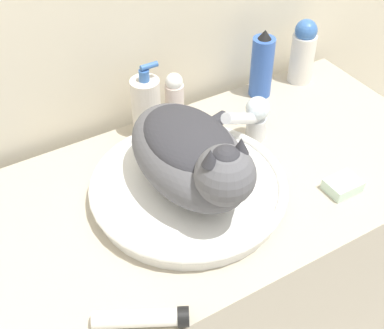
{
  "coord_description": "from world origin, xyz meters",
  "views": [
    {
      "loc": [
        -0.37,
        -0.4,
        1.57
      ],
      "look_at": [
        0.0,
        0.24,
        0.92
      ],
      "focal_mm": 50.0,
      "sensor_mm": 36.0,
      "label": 1
    }
  ],
  "objects_px": {
    "spray_bottle_trigger": "(262,66)",
    "cream_tube": "(142,318)",
    "cat": "(193,154)",
    "soap_pump_bottle": "(146,107)",
    "deodorant_stick": "(175,100)",
    "soap_bar": "(343,185)",
    "lotion_bottle_white": "(303,51)",
    "faucet": "(253,117)"
  },
  "relations": [
    {
      "from": "faucet",
      "to": "cream_tube",
      "type": "height_order",
      "value": "faucet"
    },
    {
      "from": "lotion_bottle_white",
      "to": "spray_bottle_trigger",
      "type": "bearing_deg",
      "value": 180.0
    },
    {
      "from": "faucet",
      "to": "lotion_bottle_white",
      "type": "height_order",
      "value": "lotion_bottle_white"
    },
    {
      "from": "lotion_bottle_white",
      "to": "soap_bar",
      "type": "height_order",
      "value": "lotion_bottle_white"
    },
    {
      "from": "cream_tube",
      "to": "deodorant_stick",
      "type": "bearing_deg",
      "value": 55.13
    },
    {
      "from": "cat",
      "to": "deodorant_stick",
      "type": "relative_size",
      "value": 2.44
    },
    {
      "from": "cream_tube",
      "to": "cat",
      "type": "bearing_deg",
      "value": 43.06
    },
    {
      "from": "faucet",
      "to": "soap_bar",
      "type": "bearing_deg",
      "value": 84.86
    },
    {
      "from": "cat",
      "to": "soap_pump_bottle",
      "type": "xyz_separation_m",
      "value": [
        0.02,
        0.24,
        -0.05
      ]
    },
    {
      "from": "deodorant_stick",
      "to": "spray_bottle_trigger",
      "type": "height_order",
      "value": "spray_bottle_trigger"
    },
    {
      "from": "faucet",
      "to": "deodorant_stick",
      "type": "height_order",
      "value": "same"
    },
    {
      "from": "soap_pump_bottle",
      "to": "deodorant_stick",
      "type": "bearing_deg",
      "value": 0.0
    },
    {
      "from": "cream_tube",
      "to": "soap_bar",
      "type": "xyz_separation_m",
      "value": [
        0.48,
        0.07,
        -0.0
      ]
    },
    {
      "from": "spray_bottle_trigger",
      "to": "cream_tube",
      "type": "distance_m",
      "value": 0.69
    },
    {
      "from": "deodorant_stick",
      "to": "spray_bottle_trigger",
      "type": "xyz_separation_m",
      "value": [
        0.24,
        0.0,
        0.01
      ]
    },
    {
      "from": "cream_tube",
      "to": "soap_bar",
      "type": "height_order",
      "value": "cream_tube"
    },
    {
      "from": "soap_pump_bottle",
      "to": "soap_bar",
      "type": "relative_size",
      "value": 2.61
    },
    {
      "from": "cat",
      "to": "cream_tube",
      "type": "distance_m",
      "value": 0.3
    },
    {
      "from": "lotion_bottle_white",
      "to": "spray_bottle_trigger",
      "type": "height_order",
      "value": "spray_bottle_trigger"
    },
    {
      "from": "cat",
      "to": "spray_bottle_trigger",
      "type": "distance_m",
      "value": 0.41
    },
    {
      "from": "cat",
      "to": "lotion_bottle_white",
      "type": "bearing_deg",
      "value": 118.18
    },
    {
      "from": "spray_bottle_trigger",
      "to": "cat",
      "type": "bearing_deg",
      "value": -144.46
    },
    {
      "from": "cat",
      "to": "soap_pump_bottle",
      "type": "relative_size",
      "value": 1.84
    },
    {
      "from": "spray_bottle_trigger",
      "to": "soap_pump_bottle",
      "type": "bearing_deg",
      "value": -180.0
    },
    {
      "from": "cat",
      "to": "cream_tube",
      "type": "height_order",
      "value": "cat"
    },
    {
      "from": "cat",
      "to": "faucet",
      "type": "height_order",
      "value": "cat"
    },
    {
      "from": "soap_bar",
      "to": "cream_tube",
      "type": "bearing_deg",
      "value": -171.92
    },
    {
      "from": "cat",
      "to": "soap_pump_bottle",
      "type": "height_order",
      "value": "cat"
    },
    {
      "from": "deodorant_stick",
      "to": "soap_bar",
      "type": "height_order",
      "value": "deodorant_stick"
    },
    {
      "from": "faucet",
      "to": "spray_bottle_trigger",
      "type": "height_order",
      "value": "spray_bottle_trigger"
    },
    {
      "from": "cat",
      "to": "soap_bar",
      "type": "distance_m",
      "value": 0.32
    },
    {
      "from": "spray_bottle_trigger",
      "to": "deodorant_stick",
      "type": "bearing_deg",
      "value": -180.0
    },
    {
      "from": "cat",
      "to": "lotion_bottle_white",
      "type": "xyz_separation_m",
      "value": [
        0.46,
        0.24,
        -0.04
      ]
    },
    {
      "from": "faucet",
      "to": "soap_pump_bottle",
      "type": "height_order",
      "value": "soap_pump_bottle"
    },
    {
      "from": "faucet",
      "to": "lotion_bottle_white",
      "type": "relative_size",
      "value": 0.9
    },
    {
      "from": "soap_pump_bottle",
      "to": "soap_bar",
      "type": "distance_m",
      "value": 0.44
    },
    {
      "from": "cream_tube",
      "to": "soap_bar",
      "type": "distance_m",
      "value": 0.48
    },
    {
      "from": "spray_bottle_trigger",
      "to": "lotion_bottle_white",
      "type": "bearing_deg",
      "value": 0.0
    },
    {
      "from": "deodorant_stick",
      "to": "spray_bottle_trigger",
      "type": "relative_size",
      "value": 0.77
    },
    {
      "from": "cat",
      "to": "deodorant_stick",
      "type": "height_order",
      "value": "cat"
    },
    {
      "from": "cat",
      "to": "soap_pump_bottle",
      "type": "bearing_deg",
      "value": 175.13
    },
    {
      "from": "soap_pump_bottle",
      "to": "deodorant_stick",
      "type": "height_order",
      "value": "soap_pump_bottle"
    }
  ]
}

